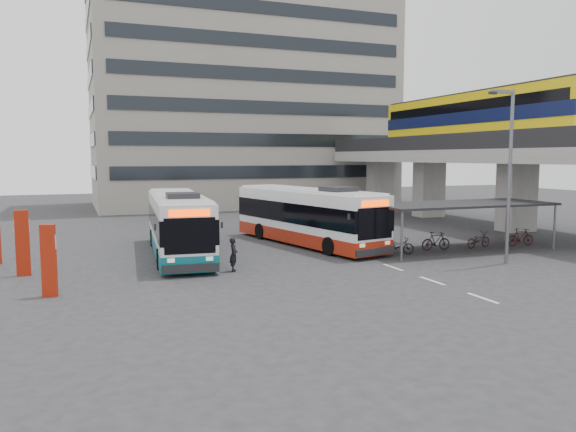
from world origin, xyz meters
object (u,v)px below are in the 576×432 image
object	(u,v)px
bus_teal	(178,225)
lamp_post	(508,166)
pedestrian	(234,254)
bus_main	(307,217)

from	to	relation	value
bus_teal	lamp_post	size ratio (longest dim) A/B	1.43
pedestrian	lamp_post	size ratio (longest dim) A/B	0.19
bus_teal	pedestrian	distance (m)	5.36
bus_teal	pedestrian	size ratio (longest dim) A/B	7.72
bus_main	bus_teal	bearing A→B (deg)	174.31
bus_teal	lamp_post	xyz separation A→B (m)	(13.91, -7.91, 3.03)
bus_main	lamp_post	size ratio (longest dim) A/B	1.48
bus_main	pedestrian	bearing A→B (deg)	-147.34
bus_main	lamp_post	distance (m)	11.25
bus_main	bus_teal	size ratio (longest dim) A/B	1.03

